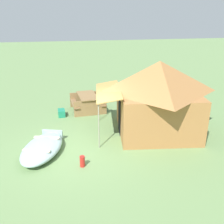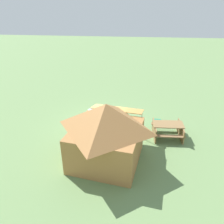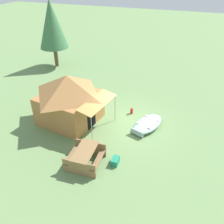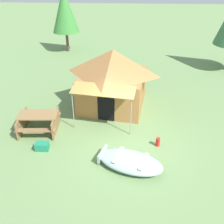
{
  "view_description": "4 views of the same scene",
  "coord_description": "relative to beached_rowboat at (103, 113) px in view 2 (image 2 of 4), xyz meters",
  "views": [
    {
      "loc": [
        7.97,
        -0.6,
        4.42
      ],
      "look_at": [
        -0.11,
        1.15,
        1.25
      ],
      "focal_mm": 40.71,
      "sensor_mm": 36.0,
      "label": 1
    },
    {
      "loc": [
        -2.05,
        11.24,
        6.52
      ],
      "look_at": [
        -0.74,
        0.68,
        1.29
      ],
      "focal_mm": 35.25,
      "sensor_mm": 36.0,
      "label": 2
    },
    {
      "loc": [
        -10.94,
        -3.23,
        7.94
      ],
      "look_at": [
        -0.47,
        0.64,
        0.91
      ],
      "focal_mm": 38.18,
      "sensor_mm": 36.0,
      "label": 3
    },
    {
      "loc": [
        -0.17,
        -8.14,
        6.22
      ],
      "look_at": [
        -0.68,
        0.47,
        1.15
      ],
      "focal_mm": 41.06,
      "sensor_mm": 36.0,
      "label": 4
    }
  ],
  "objects": [
    {
      "name": "beached_rowboat",
      "position": [
        0.0,
        0.0,
        0.0
      ],
      "size": [
        2.58,
        1.88,
        0.41
      ],
      "color": "#9BB7B8",
      "rests_on": "ground_plane"
    },
    {
      "name": "canvas_cabin_tent",
      "position": [
        -0.84,
        4.4,
        1.26
      ],
      "size": [
        3.59,
        4.34,
        2.85
      ],
      "color": "#A9713E",
      "rests_on": "ground_plane"
    },
    {
      "name": "fuel_can",
      "position": [
        1.08,
        1.24,
        -0.04
      ],
      "size": [
        0.2,
        0.2,
        0.35
      ],
      "primitive_type": "cylinder",
      "rotation": [
        0.0,
        0.0,
        4.47
      ],
      "color": "red",
      "rests_on": "ground_plane"
    },
    {
      "name": "cooler_box",
      "position": [
        -3.35,
        0.73,
        -0.06
      ],
      "size": [
        0.51,
        0.33,
        0.31
      ],
      "primitive_type": "cube",
      "rotation": [
        0.0,
        0.0,
        0.04
      ],
      "color": "#1F845F",
      "rests_on": "ground_plane"
    },
    {
      "name": "ground_plane",
      "position": [
        -0.06,
        1.3,
        -0.22
      ],
      "size": [
        80.0,
        80.0,
        0.0
      ],
      "primitive_type": "plane",
      "color": "#6A8B54"
    },
    {
      "name": "picnic_table",
      "position": [
        -3.83,
        2.03,
        0.27
      ],
      "size": [
        1.7,
        1.64,
        0.79
      ],
      "color": "olive",
      "rests_on": "ground_plane"
    }
  ]
}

